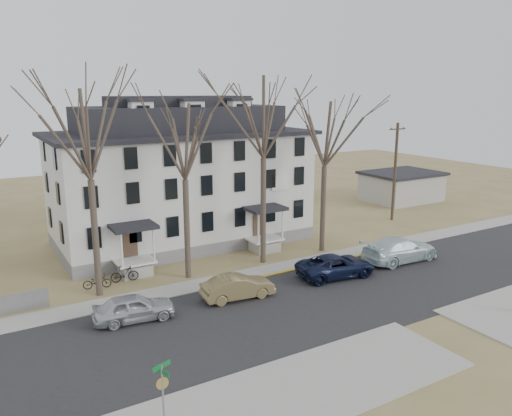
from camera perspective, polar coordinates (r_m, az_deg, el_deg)
ground at (r=29.49m, az=9.27°, el=-11.92°), size 120.00×120.00×0.00m
main_road at (r=30.90m, az=6.87°, el=-10.62°), size 120.00×10.00×0.04m
far_sidewalk at (r=35.47m, az=0.95°, el=-7.30°), size 120.00×2.00×0.08m
near_sidewalk_left at (r=21.85m, az=0.85°, el=-21.51°), size 20.00×5.00×0.08m
yellow_curb at (r=37.51m, az=8.24°, el=-6.28°), size 14.00×0.25×0.06m
boarding_house at (r=41.83m, az=-8.54°, el=3.38°), size 20.80×12.36×12.05m
distant_building at (r=60.19m, az=16.29°, el=2.41°), size 8.50×6.50×3.35m
tree_far_left at (r=30.84m, az=-18.76°, el=8.64°), size 8.40×8.40×13.72m
tree_mid_left at (r=32.67m, az=-8.25°, el=8.11°), size 7.80×7.80×12.74m
tree_center at (r=35.30m, az=0.87°, el=11.03°), size 9.00×9.00×14.70m
tree_mid_right at (r=38.53m, az=7.95°, el=8.89°), size 7.80×7.80×12.74m
utility_pole_far at (r=50.21m, az=15.59°, el=4.13°), size 2.00×0.28×9.50m
car_silver at (r=28.86m, az=-13.77°, el=-11.07°), size 4.63×2.33×1.51m
car_tan at (r=30.87m, az=-2.09°, el=-9.05°), size 4.63×1.99×1.48m
car_navy at (r=34.73m, az=9.11°, el=-6.59°), size 5.76×3.23×1.52m
car_white at (r=38.80m, az=16.12°, el=-4.61°), size 6.26×2.65×1.80m
bicycle_left at (r=33.96m, az=-17.70°, el=-8.08°), size 1.86×0.97×0.93m
bicycle_right at (r=34.57m, az=-14.79°, el=-7.34°), size 1.89×0.82×1.10m
street_sign at (r=19.66m, az=-10.63°, el=-19.58°), size 0.82×0.82×2.87m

